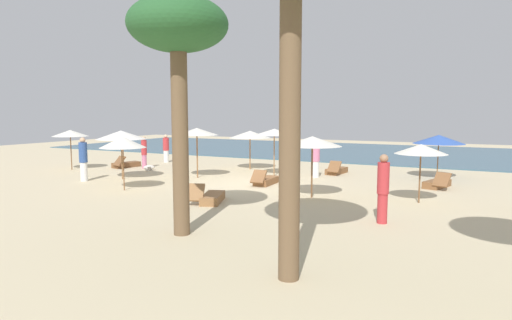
% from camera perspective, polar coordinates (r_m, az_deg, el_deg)
% --- Properties ---
extents(ground_plane, '(60.00, 60.00, 0.00)m').
position_cam_1_polar(ground_plane, '(18.22, -1.09, -3.24)').
color(ground_plane, beige).
extents(ocean_water, '(48.00, 16.00, 0.06)m').
position_cam_1_polar(ocean_water, '(34.06, 12.44, 1.15)').
color(ocean_water, '#3D6075').
rests_on(ocean_water, ground_plane).
extents(umbrella_0, '(1.98, 1.98, 2.31)m').
position_cam_1_polar(umbrella_0, '(20.04, -7.83, 3.74)').
color(umbrella_0, brown).
rests_on(umbrella_0, ground_plane).
extents(umbrella_1, '(2.23, 2.23, 2.21)m').
position_cam_1_polar(umbrella_1, '(20.33, -17.43, 3.18)').
color(umbrella_1, olive).
rests_on(umbrella_1, ground_plane).
extents(umbrella_2, '(2.20, 2.20, 2.05)m').
position_cam_1_polar(umbrella_2, '(22.84, -0.80, 3.41)').
color(umbrella_2, olive).
rests_on(umbrella_2, ground_plane).
extents(umbrella_3, '(1.71, 1.71, 1.98)m').
position_cam_1_polar(umbrella_3, '(15.34, 20.99, 1.35)').
color(umbrella_3, brown).
rests_on(umbrella_3, ground_plane).
extents(umbrella_4, '(1.78, 1.78, 2.09)m').
position_cam_1_polar(umbrella_4, '(17.40, -17.22, 2.25)').
color(umbrella_4, brown).
rests_on(umbrella_4, ground_plane).
extents(umbrella_5, '(1.84, 1.84, 2.10)m').
position_cam_1_polar(umbrella_5, '(24.65, -23.37, 3.27)').
color(umbrella_5, brown).
rests_on(umbrella_5, ground_plane).
extents(umbrella_6, '(1.87, 1.87, 2.26)m').
position_cam_1_polar(umbrella_6, '(20.41, 2.43, 3.72)').
color(umbrella_6, olive).
rests_on(umbrella_6, ground_plane).
extents(umbrella_7, '(2.27, 2.27, 2.01)m').
position_cam_1_polar(umbrella_7, '(21.31, 23.02, 2.53)').
color(umbrella_7, brown).
rests_on(umbrella_7, ground_plane).
extents(umbrella_8, '(2.08, 2.08, 2.19)m').
position_cam_1_polar(umbrella_8, '(15.31, 7.46, 2.46)').
color(umbrella_8, brown).
rests_on(umbrella_8, ground_plane).
extents(lounger_0, '(0.97, 1.79, 0.68)m').
position_cam_1_polar(lounger_0, '(24.81, -16.86, -0.55)').
color(lounger_0, brown).
rests_on(lounger_0, ground_plane).
extents(lounger_1, '(1.15, 1.79, 0.69)m').
position_cam_1_polar(lounger_1, '(14.68, -5.98, -4.95)').
color(lounger_1, olive).
rests_on(lounger_1, ground_plane).
extents(lounger_3, '(0.79, 1.74, 0.69)m').
position_cam_1_polar(lounger_3, '(21.66, 10.59, -1.36)').
color(lounger_3, brown).
rests_on(lounger_3, ground_plane).
extents(lounger_4, '(0.66, 1.72, 0.67)m').
position_cam_1_polar(lounger_4, '(18.18, 1.29, -2.72)').
color(lounger_4, brown).
rests_on(lounger_4, ground_plane).
extents(lounger_5, '(1.08, 1.79, 0.69)m').
position_cam_1_polar(lounger_5, '(18.89, 22.86, -2.88)').
color(lounger_5, brown).
rests_on(lounger_5, ground_plane).
extents(person_0, '(0.40, 0.40, 1.73)m').
position_cam_1_polar(person_0, '(23.99, -14.59, 1.01)').
color(person_0, '#D17299').
rests_on(person_0, ground_plane).
extents(person_1, '(0.36, 0.36, 1.69)m').
position_cam_1_polar(person_1, '(26.62, -11.82, 1.51)').
color(person_1, white).
rests_on(person_1, ground_plane).
extents(person_2, '(0.45, 0.45, 1.91)m').
position_cam_1_polar(person_2, '(12.25, 16.45, -3.58)').
color(person_2, '#BF3338').
rests_on(person_2, ground_plane).
extents(person_3, '(0.43, 0.43, 1.74)m').
position_cam_1_polar(person_3, '(20.26, 7.92, 0.16)').
color(person_3, white).
rests_on(person_3, ground_plane).
extents(person_4, '(0.50, 0.50, 1.94)m').
position_cam_1_polar(person_4, '(20.39, -21.88, 0.13)').
color(person_4, white).
rests_on(person_4, ground_plane).
extents(palm_1, '(2.41, 2.41, 5.77)m').
position_cam_1_polar(palm_1, '(10.81, -10.27, 15.98)').
color(palm_1, brown).
rests_on(palm_1, ground_plane).
extents(dog, '(0.58, 0.60, 0.30)m').
position_cam_1_polar(dog, '(23.10, -13.96, -0.99)').
color(dog, silver).
rests_on(dog, ground_plane).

